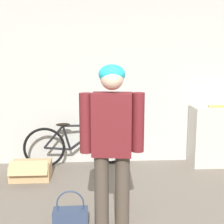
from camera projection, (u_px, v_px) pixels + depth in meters
wall_back at (118, 83)px, 5.00m from camera, size 8.00×0.07×2.60m
side_shelf at (217, 136)px, 4.98m from camera, size 0.84×0.43×0.95m
person at (112, 136)px, 2.97m from camera, size 0.62×0.27×1.66m
bicycle at (78, 144)px, 4.94m from camera, size 1.69×0.46×0.72m
banana at (217, 106)px, 4.84m from camera, size 0.29×0.08×0.03m
handbag at (71, 218)px, 3.14m from camera, size 0.35×0.16×0.42m
cardboard_box at (31, 170)px, 4.46m from camera, size 0.56×0.46×0.31m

